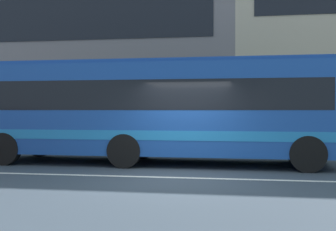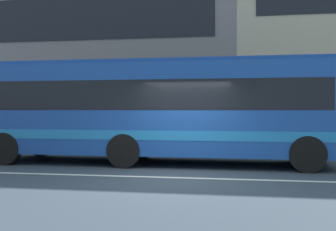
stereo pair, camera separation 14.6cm
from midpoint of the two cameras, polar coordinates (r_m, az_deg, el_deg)
name	(u,v)px [view 2 (the right image)]	position (r m, az deg, el deg)	size (l,w,h in m)	color
ground_plane	(178,178)	(10.37, 1.82, -8.65)	(160.00, 160.00, 0.00)	#343F49
lane_centre_line	(178,178)	(10.37, 1.82, -8.63)	(60.00, 0.16, 0.01)	silver
hedge_row_far	(248,138)	(16.81, 11.25, -3.13)	(21.28, 1.10, 1.11)	#1E4624
apartment_block_left	(30,51)	(27.77, -18.46, 8.54)	(25.94, 9.02, 10.91)	gray
transit_bus	(155,108)	(13.00, -1.55, 1.11)	(11.01, 2.71, 3.22)	#1A4696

